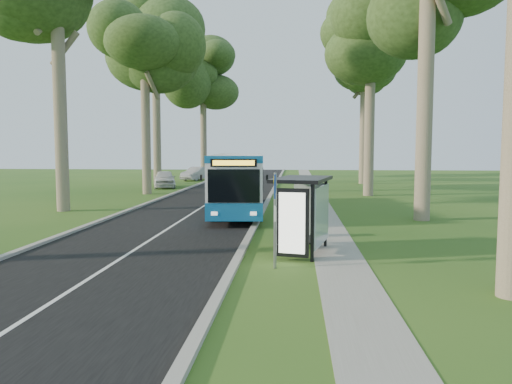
{
  "coord_description": "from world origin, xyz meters",
  "views": [
    {
      "loc": [
        1.65,
        -17.26,
        3.29
      ],
      "look_at": [
        0.16,
        2.02,
        1.6
      ],
      "focal_mm": 35.0,
      "sensor_mm": 36.0,
      "label": 1
    }
  ],
  "objects_px": {
    "bus_shelter": "(307,201)",
    "litter_bin": "(296,224)",
    "bus_stop_sign": "(275,209)",
    "car_white": "(165,179)",
    "car_silver": "(197,174)",
    "bus": "(239,182)"
  },
  "relations": [
    {
      "from": "bus",
      "to": "car_silver",
      "type": "bearing_deg",
      "value": 101.6
    },
    {
      "from": "bus",
      "to": "litter_bin",
      "type": "distance_m",
      "value": 7.86
    },
    {
      "from": "bus_stop_sign",
      "to": "car_silver",
      "type": "bearing_deg",
      "value": 105.39
    },
    {
      "from": "bus_stop_sign",
      "to": "litter_bin",
      "type": "xyz_separation_m",
      "value": [
        0.59,
        4.89,
        -1.15
      ]
    },
    {
      "from": "bus",
      "to": "car_white",
      "type": "xyz_separation_m",
      "value": [
        -8.05,
        15.6,
        -0.82
      ]
    },
    {
      "from": "litter_bin",
      "to": "car_silver",
      "type": "distance_m",
      "value": 34.07
    },
    {
      "from": "bus_stop_sign",
      "to": "litter_bin",
      "type": "height_order",
      "value": "bus_stop_sign"
    },
    {
      "from": "car_white",
      "to": "bus_shelter",
      "type": "bearing_deg",
      "value": -81.82
    },
    {
      "from": "litter_bin",
      "to": "bus_stop_sign",
      "type": "bearing_deg",
      "value": -96.85
    },
    {
      "from": "bus_stop_sign",
      "to": "car_silver",
      "type": "distance_m",
      "value": 38.63
    },
    {
      "from": "bus_shelter",
      "to": "bus_stop_sign",
      "type": "bearing_deg",
      "value": -104.01
    },
    {
      "from": "bus_stop_sign",
      "to": "litter_bin",
      "type": "relative_size",
      "value": 2.71
    },
    {
      "from": "car_silver",
      "to": "litter_bin",
      "type": "bearing_deg",
      "value": -52.13
    },
    {
      "from": "litter_bin",
      "to": "car_silver",
      "type": "height_order",
      "value": "car_silver"
    },
    {
      "from": "litter_bin",
      "to": "car_white",
      "type": "xyz_separation_m",
      "value": [
        -10.99,
        22.81,
        0.24
      ]
    },
    {
      "from": "car_silver",
      "to": "bus_stop_sign",
      "type": "bearing_deg",
      "value": -55.12
    },
    {
      "from": "bus",
      "to": "bus_stop_sign",
      "type": "relative_size",
      "value": 4.34
    },
    {
      "from": "bus_stop_sign",
      "to": "car_silver",
      "type": "xyz_separation_m",
      "value": [
        -9.56,
        37.41,
        -0.94
      ]
    },
    {
      "from": "bus",
      "to": "car_white",
      "type": "distance_m",
      "value": 17.57
    },
    {
      "from": "car_silver",
      "to": "car_white",
      "type": "bearing_deg",
      "value": -74.39
    },
    {
      "from": "bus",
      "to": "bus_shelter",
      "type": "bearing_deg",
      "value": -76.86
    },
    {
      "from": "bus_shelter",
      "to": "litter_bin",
      "type": "xyz_separation_m",
      "value": [
        -0.31,
        3.12,
        -1.18
      ]
    }
  ]
}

